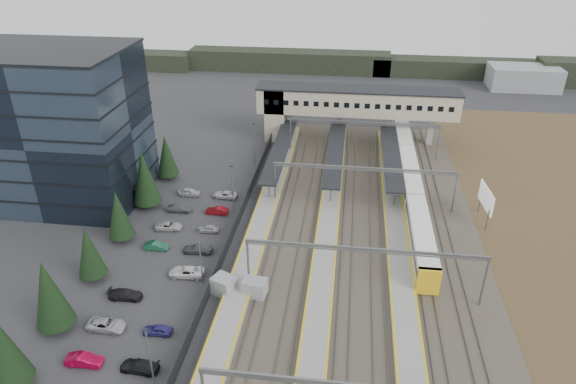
# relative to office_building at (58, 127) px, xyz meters

# --- Properties ---
(ground) EXTENTS (220.00, 220.00, 0.00)m
(ground) POSITION_rel_office_building_xyz_m (36.00, -12.00, -12.19)
(ground) COLOR #2B2B2D
(ground) RESTS_ON ground
(office_building) EXTENTS (24.30, 18.30, 24.30)m
(office_building) POSITION_rel_office_building_xyz_m (0.00, 0.00, 0.00)
(office_building) COLOR #38485B
(office_building) RESTS_ON ground
(conifer_row) EXTENTS (4.42, 49.82, 9.50)m
(conifer_row) POSITION_rel_office_building_xyz_m (14.00, -15.86, -7.36)
(conifer_row) COLOR black
(conifer_row) RESTS_ON ground
(car_park) EXTENTS (10.54, 44.52, 1.28)m
(car_park) POSITION_rel_office_building_xyz_m (22.54, -18.57, -11.60)
(car_park) COLOR silver
(car_park) RESTS_ON ground
(lampposts) EXTENTS (0.50, 53.25, 8.07)m
(lampposts) POSITION_rel_office_building_xyz_m (28.00, -10.75, -7.86)
(lampposts) COLOR slate
(lampposts) RESTS_ON ground
(fence) EXTENTS (0.08, 90.00, 2.00)m
(fence) POSITION_rel_office_building_xyz_m (29.50, -7.00, -11.19)
(fence) COLOR #26282B
(fence) RESTS_ON ground
(relay_cabin_near) EXTENTS (3.12, 2.49, 2.35)m
(relay_cabin_near) POSITION_rel_office_building_xyz_m (35.05, -21.59, -11.02)
(relay_cabin_near) COLOR gray
(relay_cabin_near) RESTS_ON ground
(relay_cabin_far) EXTENTS (3.30, 3.09, 2.41)m
(relay_cabin_far) POSITION_rel_office_building_xyz_m (31.19, -21.60, -10.99)
(relay_cabin_far) COLOR gray
(relay_cabin_far) RESTS_ON ground
(rail_corridor) EXTENTS (34.00, 90.00, 0.92)m
(rail_corridor) POSITION_rel_office_building_xyz_m (45.34, -7.00, -11.90)
(rail_corridor) COLOR #3E352E
(rail_corridor) RESTS_ON ground
(canopies) EXTENTS (23.10, 30.00, 3.28)m
(canopies) POSITION_rel_office_building_xyz_m (43.00, 15.00, -8.27)
(canopies) COLOR black
(canopies) RESTS_ON ground
(footbridge) EXTENTS (40.40, 6.40, 11.20)m
(footbridge) POSITION_rel_office_building_xyz_m (43.70, 30.00, -4.26)
(footbridge) COLOR #BBB090
(footbridge) RESTS_ON ground
(gantries) EXTENTS (28.40, 62.28, 7.17)m
(gantries) POSITION_rel_office_building_xyz_m (48.00, -9.00, -6.20)
(gantries) COLOR slate
(gantries) RESTS_ON ground
(train) EXTENTS (2.80, 58.55, 3.53)m
(train) POSITION_rel_office_building_xyz_m (56.00, 10.01, -10.19)
(train) COLOR white
(train) RESTS_ON ground
(billboard) EXTENTS (0.69, 6.44, 5.57)m
(billboard) POSITION_rel_office_building_xyz_m (66.31, 0.35, -8.42)
(billboard) COLOR slate
(billboard) RESTS_ON ground
(treeline_far) EXTENTS (170.00, 19.00, 7.00)m
(treeline_far) POSITION_rel_office_building_xyz_m (59.81, 80.28, -9.24)
(treeline_far) COLOR black
(treeline_far) RESTS_ON ground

